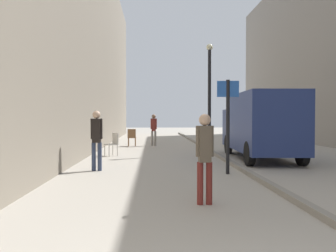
% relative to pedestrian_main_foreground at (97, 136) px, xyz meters
% --- Properties ---
extents(ground_plane, '(80.00, 80.00, 0.00)m').
position_rel_pedestrian_main_foreground_xyz_m(ground_plane, '(2.67, 3.41, -1.02)').
color(ground_plane, '#A8A093').
extents(building_facade_left, '(2.59, 40.00, 10.76)m').
position_rel_pedestrian_main_foreground_xyz_m(building_facade_left, '(-2.22, 3.41, 4.36)').
color(building_facade_left, gray).
rests_on(building_facade_left, ground_plane).
extents(kerb_strip, '(0.16, 40.00, 0.12)m').
position_rel_pedestrian_main_foreground_xyz_m(kerb_strip, '(4.25, 3.41, -0.96)').
color(kerb_strip, gray).
rests_on(kerb_strip, ground_plane).
extents(pedestrian_main_foreground, '(0.35, 0.23, 1.76)m').
position_rel_pedestrian_main_foreground_xyz_m(pedestrian_main_foreground, '(0.00, 0.00, 0.00)').
color(pedestrian_main_foreground, '#2D3851').
rests_on(pedestrian_main_foreground, ground_plane).
extents(pedestrian_mid_block, '(0.35, 0.23, 1.74)m').
position_rel_pedestrian_main_foreground_xyz_m(pedestrian_mid_block, '(1.70, 8.75, -0.01)').
color(pedestrian_mid_block, gray).
rests_on(pedestrian_mid_block, ground_plane).
extents(pedestrian_far_crossing, '(0.32, 0.21, 1.63)m').
position_rel_pedestrian_main_foreground_xyz_m(pedestrian_far_crossing, '(2.57, -4.01, -0.08)').
color(pedestrian_far_crossing, maroon).
rests_on(pedestrian_far_crossing, ground_plane).
extents(delivery_van, '(2.11, 5.46, 2.43)m').
position_rel_pedestrian_main_foreground_xyz_m(delivery_van, '(5.69, 2.59, 0.29)').
color(delivery_van, navy).
rests_on(delivery_van, ground_plane).
extents(street_sign_post, '(0.60, 0.10, 2.60)m').
position_rel_pedestrian_main_foreground_xyz_m(street_sign_post, '(3.71, -0.74, 0.53)').
color(street_sign_post, black).
rests_on(street_sign_post, ground_plane).
extents(lamp_post, '(0.28, 0.28, 4.76)m').
position_rel_pedestrian_main_foreground_xyz_m(lamp_post, '(4.12, 4.73, 1.71)').
color(lamp_post, black).
rests_on(lamp_post, ground_plane).
extents(cafe_chair_near_window, '(0.45, 0.45, 0.94)m').
position_rel_pedestrian_main_foreground_xyz_m(cafe_chair_near_window, '(0.51, 8.53, -0.47)').
color(cafe_chair_near_window, brown).
rests_on(cafe_chair_near_window, ground_plane).
extents(cafe_chair_by_doorway, '(0.61, 0.61, 0.94)m').
position_rel_pedestrian_main_foreground_xyz_m(cafe_chair_by_doorway, '(0.02, 3.92, -0.47)').
color(cafe_chair_by_doorway, '#B7B2A8').
rests_on(cafe_chair_by_doorway, ground_plane).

